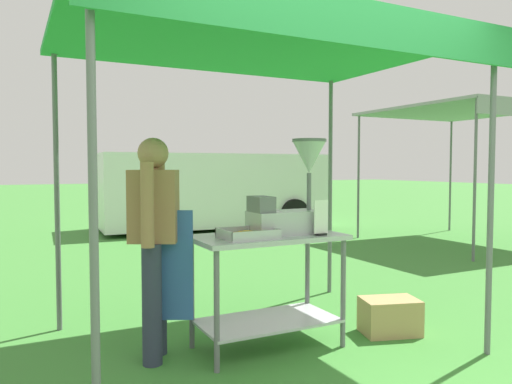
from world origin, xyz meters
name	(u,v)px	position (x,y,z in m)	size (l,w,h in m)	color
ground_plane	(130,253)	(0.00, 6.00, 0.00)	(70.00, 70.00, 0.00)	#3D7F33
stall_canopy	(262,50)	(0.05, 1.44, 2.30)	(3.02, 2.23, 2.39)	slate
donut_cart	(268,268)	(0.05, 1.34, 0.62)	(1.16, 0.61, 0.88)	#B7B7BC
donut_tray	(247,235)	(-0.17, 1.25, 0.90)	(0.39, 0.32, 0.07)	#B7B7BC
donut_fryer	(292,197)	(0.26, 1.33, 1.17)	(0.64, 0.28, 0.74)	#B7B7BC
menu_sign	(321,220)	(0.40, 1.14, 1.00)	(0.13, 0.05, 0.27)	black
vendor	(155,236)	(-0.79, 1.51, 0.90)	(0.46, 0.52, 1.61)	#2D3347
supply_crate	(390,316)	(1.11, 1.15, 0.15)	(0.53, 0.43, 0.30)	tan
van_white	(213,190)	(2.46, 8.49, 0.88)	(5.18, 2.30, 1.69)	white
neighbour_tent	(464,114)	(5.68, 4.30, 2.37)	(2.74, 2.89, 2.45)	slate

